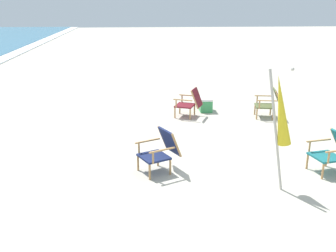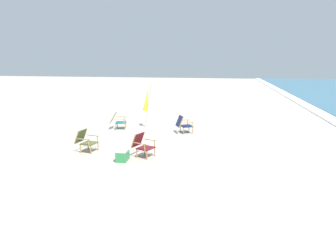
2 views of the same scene
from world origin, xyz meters
name	(u,v)px [view 1 (image 1 of 2)]	position (x,y,z in m)	size (l,w,h in m)	color
ground_plane	(234,152)	(0.00, 0.00, 0.00)	(80.00, 80.00, 0.00)	#B7AF9E
beach_chair_mid_center	(270,102)	(2.48, -1.57, 0.43)	(0.69, 0.80, 0.80)	#515B33
beach_chair_front_left	(161,150)	(-0.85, 1.61, 0.43)	(0.82, 0.88, 0.81)	#19234C
beach_chair_far_center	(334,151)	(-1.12, -1.61, 0.42)	(0.72, 0.86, 0.78)	#196066
beach_chair_back_left	(190,102)	(2.67, 0.61, 0.43)	(0.80, 0.86, 0.81)	maroon
umbrella_furled_yellow	(281,112)	(-1.75, -0.28, 1.38)	(0.30, 0.47, 2.10)	#B7B2A8
cooler_box	(205,104)	(3.25, 0.08, 0.20)	(0.49, 0.35, 0.40)	#338C4C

